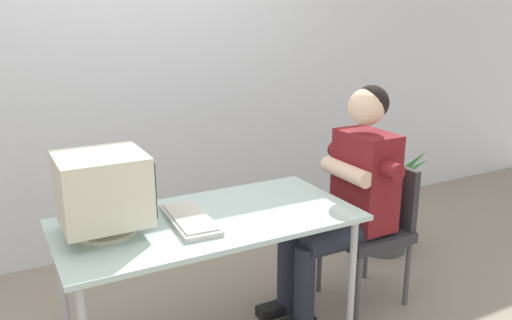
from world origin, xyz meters
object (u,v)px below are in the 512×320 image
at_px(keyboard, 189,219).
at_px(office_chair, 373,223).
at_px(potted_plant, 384,209).
at_px(crt_monitor, 103,190).
at_px(person_seated, 348,193).
at_px(desk, 209,229).

distance_m(keyboard, office_chair, 1.17).
bearing_deg(keyboard, office_chair, 1.36).
bearing_deg(office_chair, potted_plant, 41.80).
height_order(crt_monitor, office_chair, crt_monitor).
relative_size(keyboard, office_chair, 0.55).
relative_size(crt_monitor, person_seated, 0.29).
bearing_deg(person_seated, keyboard, -178.35).
height_order(keyboard, person_seated, person_seated).
height_order(crt_monitor, keyboard, crt_monitor).
xyz_separation_m(keyboard, office_chair, (1.14, 0.03, -0.26)).
distance_m(keyboard, potted_plant, 1.76).
xyz_separation_m(desk, keyboard, (-0.10, -0.01, 0.07)).
distance_m(crt_monitor, keyboard, 0.42).
xyz_separation_m(office_chair, person_seated, (-0.20, 0.00, 0.22)).
height_order(desk, crt_monitor, crt_monitor).
height_order(keyboard, office_chair, office_chair).
bearing_deg(potted_plant, crt_monitor, -168.12).
bearing_deg(crt_monitor, desk, -5.62).
bearing_deg(office_chair, desk, -178.97).
relative_size(crt_monitor, office_chair, 0.46).
bearing_deg(person_seated, office_chair, 0.00).
relative_size(keyboard, potted_plant, 0.56).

